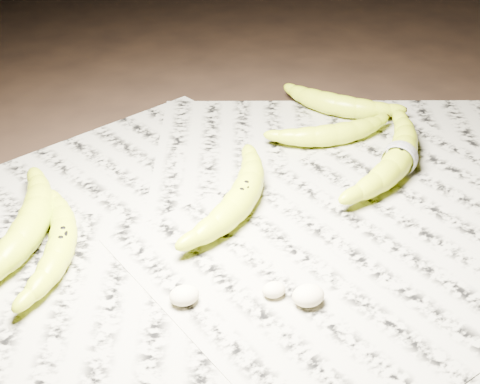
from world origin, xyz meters
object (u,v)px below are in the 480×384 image
object	(u,v)px
banana_left_a	(61,241)
banana_upper_a	(334,132)
banana_left_b	(30,223)
banana_center	(242,195)
banana_taped	(400,156)
banana_upper_b	(337,103)

from	to	relation	value
banana_left_a	banana_upper_a	distance (m)	0.43
banana_left_a	banana_left_b	size ratio (longest dim) A/B	0.91
banana_center	banana_left_a	bearing A→B (deg)	133.48
banana_left_a	banana_taped	distance (m)	0.47
banana_taped	banana_upper_a	distance (m)	0.11
banana_left_b	banana_upper_a	xyz separation A→B (m)	(0.44, 0.09, -0.00)
banana_center	banana_upper_b	size ratio (longest dim) A/B	1.22
banana_upper_a	banana_upper_b	world-z (taller)	banana_upper_b
banana_center	banana_upper_a	distance (m)	0.22
banana_left_a	banana_center	size ratio (longest dim) A/B	0.90
banana_left_a	banana_center	distance (m)	0.23
banana_upper_b	banana_center	bearing A→B (deg)	-93.06
banana_left_b	banana_center	size ratio (longest dim) A/B	0.99
banana_upper_b	banana_left_a	bearing A→B (deg)	-108.60
banana_center	banana_taped	xyz separation A→B (m)	(0.24, 0.01, 0.00)
banana_left_a	banana_left_b	bearing A→B (deg)	51.03
banana_upper_a	banana_upper_b	xyz separation A→B (m)	(0.05, 0.09, 0.00)
banana_taped	banana_upper_a	bearing A→B (deg)	73.04
banana_left_b	banana_upper_a	world-z (taller)	banana_left_b
banana_left_a	banana_left_b	xyz separation A→B (m)	(-0.03, 0.04, 0.00)
banana_left_a	banana_left_b	world-z (taller)	banana_left_b
banana_left_b	banana_center	bearing A→B (deg)	-73.03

